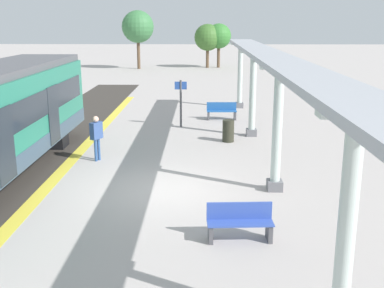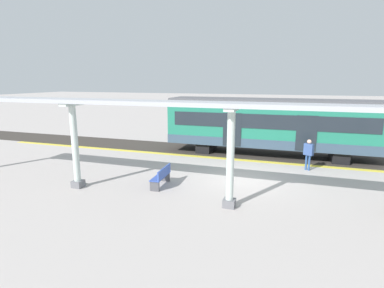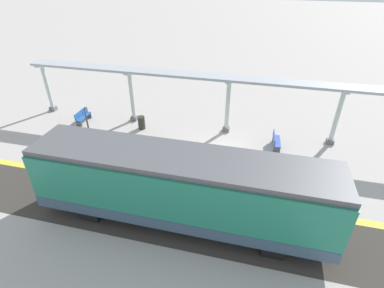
% 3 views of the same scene
% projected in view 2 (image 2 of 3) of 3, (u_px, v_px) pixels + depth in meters
% --- Properties ---
extents(ground_plane, '(176.00, 176.00, 0.00)m').
position_uv_depth(ground_plane, '(241.00, 179.00, 14.28)').
color(ground_plane, '#AFA6A2').
extents(tactile_edge_strip, '(0.43, 34.98, 0.01)m').
position_uv_depth(tactile_edge_strip, '(251.00, 161.00, 17.56)').
color(tactile_edge_strip, yellow).
rests_on(tactile_edge_strip, ground).
extents(trackbed, '(3.20, 46.98, 0.01)m').
position_uv_depth(trackbed, '(255.00, 154.00, 19.25)').
color(trackbed, '#38332D').
rests_on(trackbed, ground).
extents(train_near_carriage, '(2.65, 12.54, 3.48)m').
position_uv_depth(train_near_carriage, '(270.00, 126.00, 18.61)').
color(train_near_carriage, '#20755C').
rests_on(train_near_carriage, ground).
extents(canopy_pillar_second, '(1.10, 0.44, 3.68)m').
position_uv_depth(canopy_pillar_second, '(75.00, 146.00, 12.87)').
color(canopy_pillar_second, slate).
rests_on(canopy_pillar_second, ground).
extents(canopy_pillar_third, '(1.10, 0.44, 3.68)m').
position_uv_depth(canopy_pillar_third, '(230.00, 158.00, 10.80)').
color(canopy_pillar_third, slate).
rests_on(canopy_pillar_third, ground).
extents(canopy_beam, '(1.20, 28.02, 0.16)m').
position_uv_depth(canopy_beam, '(232.00, 105.00, 10.41)').
color(canopy_beam, '#A8AAB2').
rests_on(canopy_beam, canopy_pillar_nearest).
extents(bench_mid_platform, '(1.52, 0.52, 0.86)m').
position_uv_depth(bench_mid_platform, '(162.00, 176.00, 13.31)').
color(bench_mid_platform, '#3551AC').
rests_on(bench_mid_platform, ground).
extents(passenger_waiting_near_edge, '(0.41, 0.51, 1.62)m').
position_uv_depth(passenger_waiting_near_edge, '(309.00, 151.00, 15.55)').
color(passenger_waiting_near_edge, '#2D528C').
rests_on(passenger_waiting_near_edge, ground).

